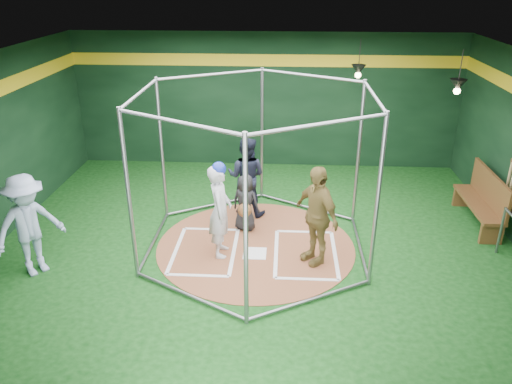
# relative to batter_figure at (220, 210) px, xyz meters

# --- Properties ---
(room_shell) EXTENTS (10.10, 9.10, 3.53)m
(room_shell) POSITION_rel_batter_figure_xyz_m (0.63, 0.32, 0.84)
(room_shell) COLOR #0C350D
(room_shell) RESTS_ON ground
(clay_disc) EXTENTS (3.80, 3.80, 0.01)m
(clay_disc) POSITION_rel_batter_figure_xyz_m (0.63, 0.31, -0.91)
(clay_disc) COLOR brown
(clay_disc) RESTS_ON ground
(home_plate) EXTENTS (0.43, 0.43, 0.01)m
(home_plate) POSITION_rel_batter_figure_xyz_m (0.63, 0.01, -0.90)
(home_plate) COLOR white
(home_plate) RESTS_ON clay_disc
(batter_box_left) EXTENTS (1.17, 1.77, 0.01)m
(batter_box_left) POSITION_rel_batter_figure_xyz_m (-0.32, 0.06, -0.90)
(batter_box_left) COLOR white
(batter_box_left) RESTS_ON clay_disc
(batter_box_right) EXTENTS (1.17, 1.77, 0.01)m
(batter_box_right) POSITION_rel_batter_figure_xyz_m (1.58, 0.06, -0.90)
(batter_box_right) COLOR white
(batter_box_right) RESTS_ON clay_disc
(batting_cage) EXTENTS (4.05, 4.67, 3.00)m
(batting_cage) POSITION_rel_batter_figure_xyz_m (0.63, 0.31, 0.58)
(batting_cage) COLOR gray
(batting_cage) RESTS_ON ground
(pendant_lamp_near) EXTENTS (0.34, 0.34, 0.90)m
(pendant_lamp_near) POSITION_rel_batter_figure_xyz_m (2.83, 3.91, 1.82)
(pendant_lamp_near) COLOR black
(pendant_lamp_near) RESTS_ON room_shell
(pendant_lamp_far) EXTENTS (0.34, 0.34, 0.90)m
(pendant_lamp_far) POSITION_rel_batter_figure_xyz_m (4.63, 2.31, 1.82)
(pendant_lamp_far) COLOR black
(pendant_lamp_far) RESTS_ON room_shell
(batter_figure) EXTENTS (0.44, 0.65, 1.82)m
(batter_figure) POSITION_rel_batter_figure_xyz_m (0.00, 0.00, 0.00)
(batter_figure) COLOR silver
(batter_figure) RESTS_ON clay_disc
(visitor_leopard) EXTENTS (0.99, 1.14, 1.84)m
(visitor_leopard) POSITION_rel_batter_figure_xyz_m (1.72, -0.15, 0.01)
(visitor_leopard) COLOR #A08844
(visitor_leopard) RESTS_ON clay_disc
(catcher_figure) EXTENTS (0.67, 0.66, 1.18)m
(catcher_figure) POSITION_rel_batter_figure_xyz_m (0.38, 0.98, -0.32)
(catcher_figure) COLOR black
(catcher_figure) RESTS_ON clay_disc
(umpire) EXTENTS (0.96, 0.82, 1.73)m
(umpire) POSITION_rel_batter_figure_xyz_m (0.34, 1.72, -0.04)
(umpire) COLOR black
(umpire) RESTS_ON clay_disc
(bystander_blue) EXTENTS (1.28, 1.35, 1.84)m
(bystander_blue) POSITION_rel_batter_figure_xyz_m (-3.16, -0.80, 0.00)
(bystander_blue) COLOR #9DAFD0
(bystander_blue) RESTS_ON ground
(dugout_bench) EXTENTS (0.45, 1.93, 1.13)m
(dugout_bench) POSITION_rel_batter_figure_xyz_m (5.26, 1.54, -0.34)
(dugout_bench) COLOR brown
(dugout_bench) RESTS_ON ground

